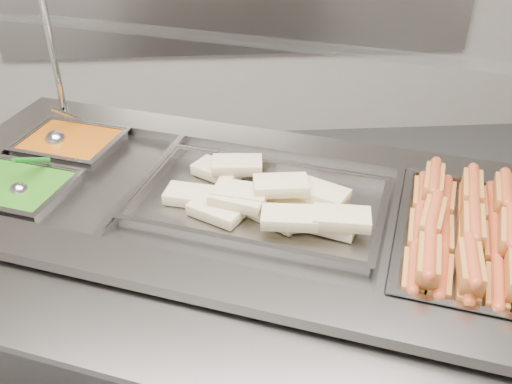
{
  "coord_description": "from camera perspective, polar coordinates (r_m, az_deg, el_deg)",
  "views": [
    {
      "loc": [
        -0.13,
        -1.14,
        1.9
      ],
      "look_at": [
        -0.03,
        0.26,
        0.97
      ],
      "focal_mm": 40.0,
      "sensor_mm": 36.0,
      "label": 1
    }
  ],
  "objects": [
    {
      "name": "pan_wraps",
      "position": [
        1.71,
        0.34,
        -1.5
      ],
      "size": [
        0.82,
        0.65,
        0.07
      ],
      "color": "#979494",
      "rests_on": "steam_counter"
    },
    {
      "name": "steam_counter",
      "position": [
        2.02,
        -1.46,
        -11.63
      ],
      "size": [
        2.17,
        1.53,
        0.95
      ],
      "color": "slate",
      "rests_on": "ground"
    },
    {
      "name": "pan_beans",
      "position": [
        2.13,
        -17.92,
        3.93
      ],
      "size": [
        0.39,
        0.35,
        0.11
      ],
      "color": "#979494",
      "rests_on": "steam_counter"
    },
    {
      "name": "hotdogs_in_buns",
      "position": [
        1.65,
        19.91,
        -3.7
      ],
      "size": [
        0.45,
        0.59,
        0.12
      ],
      "color": "#A95E23",
      "rests_on": "pan_hotdogs"
    },
    {
      "name": "pan_peas",
      "position": [
        1.93,
        -22.71,
        -0.46
      ],
      "size": [
        0.39,
        0.35,
        0.11
      ],
      "color": "#979494",
      "rests_on": "steam_counter"
    },
    {
      "name": "pan_hotdogs",
      "position": [
        1.68,
        20.2,
        -5.3
      ],
      "size": [
        0.54,
        0.67,
        0.11
      ],
      "color": "#979494",
      "rests_on": "steam_counter"
    },
    {
      "name": "ladle",
      "position": [
        2.12,
        -19.32,
        5.05
      ],
      "size": [
        0.1,
        0.19,
        0.16
      ],
      "color": "silver",
      "rests_on": "pan_beans"
    },
    {
      "name": "tray_rail",
      "position": [
        1.37,
        -9.09,
        -14.3
      ],
      "size": [
        1.87,
        1.02,
        0.05
      ],
      "color": "gray",
      "rests_on": "steam_counter"
    },
    {
      "name": "sneeze_guard",
      "position": [
        1.74,
        0.61,
        14.36
      ],
      "size": [
        1.73,
        0.91,
        0.46
      ],
      "color": "silver",
      "rests_on": "steam_counter"
    },
    {
      "name": "serving_spoon",
      "position": [
        1.88,
        -22.38,
        0.62
      ],
      "size": [
        0.1,
        0.18,
        0.14
      ],
      "color": "silver",
      "rests_on": "pan_peas"
    },
    {
      "name": "tortilla_wraps",
      "position": [
        1.68,
        1.4,
        -0.75
      ],
      "size": [
        0.59,
        0.47,
        0.1
      ],
      "color": "#C6B585",
      "rests_on": "pan_wraps"
    }
  ]
}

